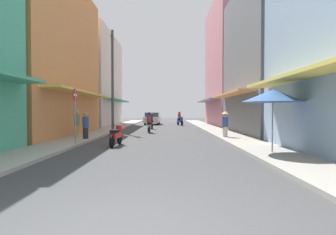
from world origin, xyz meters
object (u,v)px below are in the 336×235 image
(motorbike_blue, at_px, (181,119))
(pedestrian_midway, at_px, (86,127))
(motorbike_silver, at_px, (151,121))
(motorbike_red, at_px, (117,135))
(pedestrian_foreground, at_px, (226,123))
(motorbike_white, at_px, (150,123))
(pedestrian_far, at_px, (78,124))
(utility_pole, at_px, (113,80))
(street_sign_no_entry, at_px, (76,109))
(vendor_umbrella, at_px, (274,96))
(parked_car, at_px, (153,118))

(motorbike_blue, distance_m, pedestrian_midway, 16.92)
(motorbike_silver, height_order, pedestrian_midway, motorbike_silver)
(motorbike_red, relative_size, pedestrian_foreground, 1.12)
(motorbike_white, bearing_deg, pedestrian_far, -134.87)
(motorbike_red, bearing_deg, utility_pole, 102.60)
(motorbike_red, height_order, street_sign_no_entry, street_sign_no_entry)
(vendor_umbrella, bearing_deg, pedestrian_foreground, 94.35)
(motorbike_silver, xyz_separation_m, pedestrian_midway, (-2.89, -9.95, 0.07))
(motorbike_red, xyz_separation_m, parked_car, (0.51, 20.43, 0.24))
(street_sign_no_entry, bearing_deg, motorbike_silver, 77.79)
(motorbike_blue, distance_m, pedestrian_far, 15.95)
(parked_car, xyz_separation_m, utility_pole, (-2.43, -11.81, 3.31))
(pedestrian_far, bearing_deg, utility_pole, 77.85)
(street_sign_no_entry, bearing_deg, vendor_umbrella, -17.48)
(vendor_umbrella, distance_m, street_sign_no_entry, 8.44)
(pedestrian_midway, relative_size, utility_pole, 0.20)
(motorbike_white, relative_size, vendor_umbrella, 0.75)
(pedestrian_foreground, bearing_deg, parked_car, 106.97)
(motorbike_blue, distance_m, pedestrian_foreground, 14.87)
(street_sign_no_entry, bearing_deg, pedestrian_far, 107.63)
(pedestrian_far, height_order, utility_pole, utility_pole)
(motorbike_red, relative_size, pedestrian_far, 1.08)
(pedestrian_far, height_order, street_sign_no_entry, street_sign_no_entry)
(motorbike_red, relative_size, motorbike_white, 1.00)
(motorbike_white, bearing_deg, parked_car, 92.12)
(motorbike_white, height_order, parked_car, motorbike_white)
(motorbike_silver, distance_m, parked_car, 8.40)
(parked_car, bearing_deg, pedestrian_far, -101.80)
(motorbike_silver, bearing_deg, motorbike_blue, 63.72)
(pedestrian_foreground, bearing_deg, motorbike_white, 137.79)
(motorbike_red, height_order, pedestrian_far, pedestrian_far)
(utility_pole, bearing_deg, pedestrian_midway, -91.21)
(motorbike_silver, xyz_separation_m, pedestrian_foreground, (4.93, -8.80, 0.21))
(motorbike_red, relative_size, motorbike_blue, 1.04)
(motorbike_silver, bearing_deg, motorbike_white, -87.96)
(motorbike_silver, height_order, vendor_umbrella, vendor_umbrella)
(motorbike_white, distance_m, street_sign_no_entry, 8.33)
(utility_pole, distance_m, street_sign_no_entry, 9.14)
(motorbike_silver, distance_m, motorbike_white, 4.47)
(motorbike_blue, xyz_separation_m, street_sign_no_entry, (-5.58, -18.19, 1.01))
(motorbike_blue, bearing_deg, motorbike_silver, -116.28)
(parked_car, height_order, pedestrian_far, pedestrian_far)
(motorbike_red, bearing_deg, pedestrian_midway, 134.72)
(parked_car, relative_size, utility_pole, 0.53)
(motorbike_red, relative_size, vendor_umbrella, 0.75)
(pedestrian_midway, bearing_deg, utility_pole, 88.79)
(pedestrian_foreground, distance_m, pedestrian_far, 8.78)
(motorbike_silver, xyz_separation_m, pedestrian_far, (-3.85, -8.49, 0.14))
(utility_pole, bearing_deg, motorbike_silver, 51.11)
(motorbike_red, height_order, pedestrian_foreground, pedestrian_foreground)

